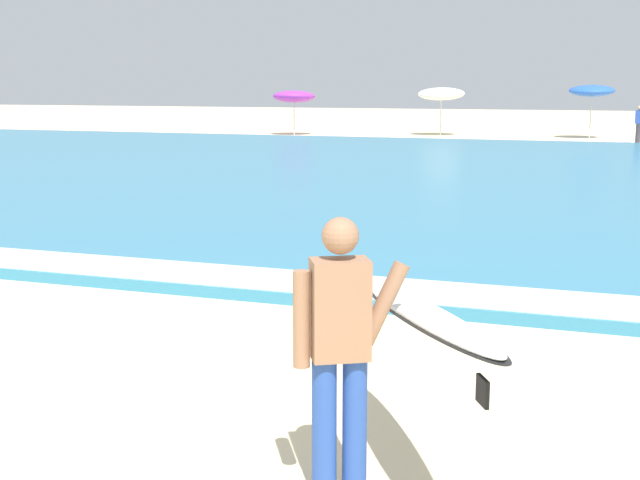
{
  "coord_description": "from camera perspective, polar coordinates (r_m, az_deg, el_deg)",
  "views": [
    {
      "loc": [
        4.37,
        -4.12,
        2.49
      ],
      "look_at": [
        1.87,
        3.0,
        1.1
      ],
      "focal_mm": 47.87,
      "sensor_mm": 36.0,
      "label": 1
    }
  ],
  "objects": [
    {
      "name": "sea",
      "position": [
        23.29,
        8.41,
        4.35
      ],
      "size": [
        120.0,
        28.0,
        0.14
      ],
      "primitive_type": "cube",
      "color": "teal",
      "rests_on": "ground"
    },
    {
      "name": "beachgoer_near_row_left",
      "position": [
        38.21,
        20.53,
        7.3
      ],
      "size": [
        0.32,
        0.2,
        1.58
      ],
      "color": "#383842",
      "rests_on": "ground"
    },
    {
      "name": "beach_umbrella_0",
      "position": [
        42.06,
        -1.75,
        9.57
      ],
      "size": [
        2.06,
        2.08,
        2.18
      ],
      "color": "beige",
      "rests_on": "ground"
    },
    {
      "name": "surfer_with_board",
      "position": [
        5.12,
        4.1,
        -6.11
      ],
      "size": [
        1.55,
        2.45,
        1.73
      ],
      "color": "#284CA3",
      "rests_on": "ground"
    },
    {
      "name": "surf_foam",
      "position": [
        10.59,
        -5.59,
        -2.42
      ],
      "size": [
        120.0,
        1.1,
        0.01
      ],
      "primitive_type": "cube",
      "color": "white",
      "rests_on": "sea"
    },
    {
      "name": "beach_umbrella_2",
      "position": [
        41.23,
        17.72,
        9.48
      ],
      "size": [
        2.04,
        2.06,
        2.49
      ],
      "color": "beige",
      "rests_on": "ground"
    },
    {
      "name": "beach_umbrella_1",
      "position": [
        42.09,
        8.11,
        9.64
      ],
      "size": [
        2.26,
        2.3,
        2.37
      ],
      "color": "beige",
      "rests_on": "ground"
    }
  ]
}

